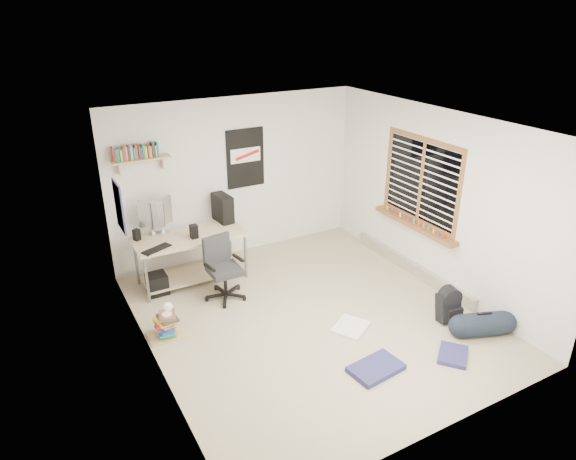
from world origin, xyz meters
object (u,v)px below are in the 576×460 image
duffel_bag (482,325)px  book_stack (166,325)px  desk (192,258)px  backpack (448,307)px  office_chair (224,266)px

duffel_bag → book_stack: (-3.38, 1.86, 0.01)m
desk → book_stack: 1.38m
desk → duffel_bag: 4.00m
backpack → book_stack: bearing=166.0°
office_chair → book_stack: size_ratio=1.91×
backpack → duffel_bag: 0.46m
desk → backpack: size_ratio=4.24×
desk → office_chair: (0.24, -0.67, 0.12)m
office_chair → backpack: bearing=-49.1°
backpack → duffel_bag: (0.14, -0.43, -0.06)m
duffel_bag → book_stack: 3.86m
backpack → duffel_bag: bearing=-61.7°
office_chair → book_stack: bearing=-163.5°
office_chair → duffel_bag: office_chair is taller
desk → duffel_bag: size_ratio=2.73×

